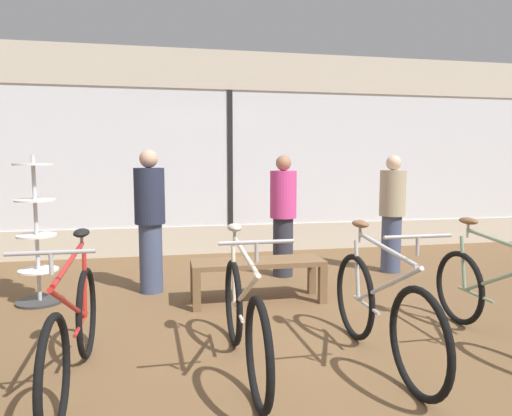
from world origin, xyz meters
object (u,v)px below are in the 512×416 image
object	(u,v)px
bicycle_left	(244,318)
accessory_rack	(37,242)
customer_mid_floor	(392,212)
bicycle_right	(381,311)
customer_near_rack	(150,218)
bicycle_far_left	(73,332)
bicycle_far_right	(497,299)
display_bench	(258,268)
customer_by_window	(283,214)

from	to	relation	value
bicycle_left	accessory_rack	xyz separation A→B (m)	(-1.85, 1.96, 0.26)
bicycle_left	customer_mid_floor	size ratio (longest dim) A/B	1.09
bicycle_left	bicycle_right	world-z (taller)	bicycle_right
customer_mid_floor	customer_near_rack	bearing A→B (deg)	-173.89
bicycle_far_left	bicycle_far_right	world-z (taller)	bicycle_far_left
bicycle_far_right	customer_mid_floor	distance (m)	2.48
bicycle_right	accessory_rack	world-z (taller)	accessory_rack
bicycle_far_right	bicycle_far_left	bearing A→B (deg)	-178.37
bicycle_far_right	display_bench	distance (m)	2.25
bicycle_far_left	bicycle_left	size ratio (longest dim) A/B	1.02
bicycle_right	customer_mid_floor	world-z (taller)	customer_mid_floor
bicycle_far_left	customer_near_rack	size ratio (longest dim) A/B	1.08
bicycle_far_left	bicycle_left	bearing A→B (deg)	2.06
bicycle_far_right	customer_near_rack	bearing A→B (deg)	143.48
bicycle_far_left	customer_mid_floor	size ratio (longest dim) A/B	1.12
accessory_rack	customer_mid_floor	world-z (taller)	customer_mid_floor
display_bench	customer_mid_floor	xyz separation A→B (m)	(2.02, 0.93, 0.45)
bicycle_left	customer_by_window	size ratio (longest dim) A/B	1.09
bicycle_far_left	accessory_rack	size ratio (longest dim) A/B	1.12
customer_near_rack	customer_mid_floor	bearing A→B (deg)	6.11
bicycle_far_left	bicycle_right	bearing A→B (deg)	-0.98
bicycle_far_right	bicycle_right	bearing A→B (deg)	-173.20
display_bench	accessory_rack	bearing A→B (deg)	169.40
customer_near_rack	bicycle_left	bearing A→B (deg)	-71.78
customer_near_rack	accessory_rack	bearing A→B (deg)	-171.63
bicycle_far_left	accessory_rack	bearing A→B (deg)	109.66
bicycle_left	customer_by_window	xyz separation A→B (m)	(0.96, 2.54, 0.43)
bicycle_right	bicycle_far_right	bearing A→B (deg)	6.80
accessory_rack	customer_mid_floor	distance (m)	4.33
customer_by_window	customer_mid_floor	xyz separation A→B (m)	(1.48, -0.08, 0.00)
bicycle_right	display_bench	xyz separation A→B (m)	(-0.60, 1.61, -0.03)
customer_near_rack	customer_mid_floor	world-z (taller)	customer_near_rack
bicycle_right	bicycle_left	bearing A→B (deg)	175.63
bicycle_left	bicycle_right	bearing A→B (deg)	-4.37
bicycle_far_left	bicycle_right	size ratio (longest dim) A/B	1.02
bicycle_far_right	customer_by_window	bearing A→B (deg)	114.74
bicycle_left	customer_near_rack	bearing A→B (deg)	108.22
customer_near_rack	customer_by_window	world-z (taller)	customer_near_rack
accessory_rack	customer_near_rack	distance (m)	1.18
bicycle_far_left	customer_near_rack	xyz separation A→B (m)	(0.44, 2.17, 0.46)
bicycle_far_left	bicycle_far_right	bearing A→B (deg)	1.63
customer_mid_floor	customer_by_window	bearing A→B (deg)	177.09
display_bench	customer_by_window	bearing A→B (deg)	61.78
bicycle_far_right	customer_mid_floor	world-z (taller)	customer_mid_floor
customer_by_window	bicycle_right	bearing A→B (deg)	-88.64
bicycle_far_left	display_bench	distance (m)	2.22
bicycle_right	accessory_rack	xyz separation A→B (m)	(-2.87, 2.04, 0.25)
customer_near_rack	customer_by_window	size ratio (longest dim) A/B	1.04
bicycle_left	bicycle_far_right	world-z (taller)	bicycle_left
display_bench	customer_mid_floor	size ratio (longest dim) A/B	0.89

